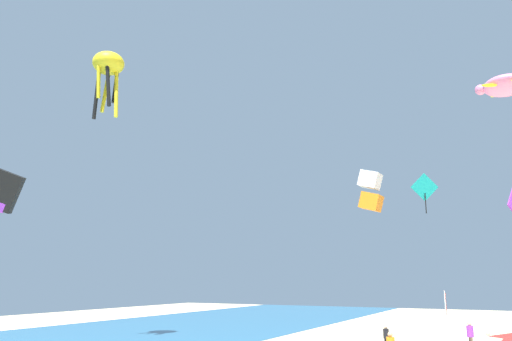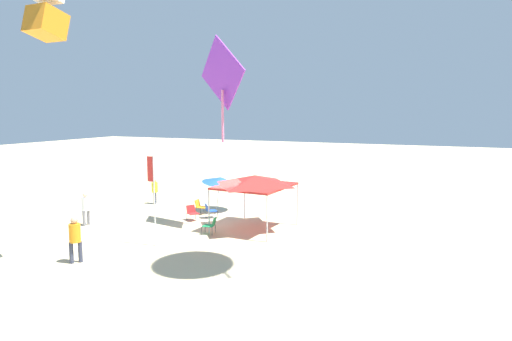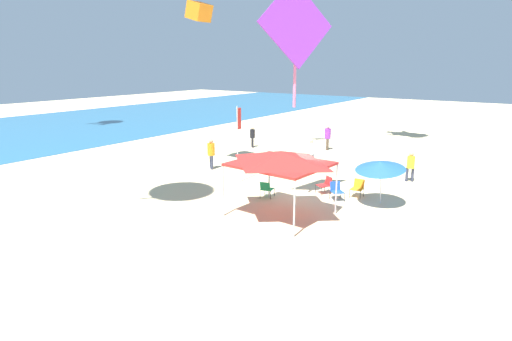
# 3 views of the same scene
# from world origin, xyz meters

# --- Properties ---
(ground) EXTENTS (120.00, 120.00, 0.10)m
(ground) POSITION_xyz_m (0.00, 0.00, -0.05)
(ground) COLOR beige
(canopy_tent) EXTENTS (3.44, 3.79, 2.73)m
(canopy_tent) POSITION_xyz_m (-1.58, -0.23, 2.42)
(canopy_tent) COLOR #B7B7BC
(canopy_tent) RESTS_ON ground
(beach_umbrella) EXTENTS (2.20, 2.17, 2.22)m
(beach_umbrella) POSITION_xyz_m (1.94, -3.17, 1.83)
(beach_umbrella) COLOR silver
(beach_umbrella) RESTS_ON ground
(folding_chair_facing_ocean) EXTENTS (0.72, 0.64, 0.82)m
(folding_chair_facing_ocean) POSITION_xyz_m (-0.03, 1.47, 0.47)
(folding_chair_facing_ocean) COLOR black
(folding_chair_facing_ocean) RESTS_ON ground
(folding_chair_left_of_tent) EXTENTS (0.80, 0.77, 0.82)m
(folding_chair_left_of_tent) POSITION_xyz_m (2.23, -0.47, 0.47)
(folding_chair_left_of_tent) COLOR black
(folding_chair_left_of_tent) RESTS_ON ground
(folding_chair_right_of_tent) EXTENTS (0.65, 0.57, 0.82)m
(folding_chair_right_of_tent) POSITION_xyz_m (2.63, -1.97, 0.47)
(folding_chair_right_of_tent) COLOR black
(folding_chair_right_of_tent) RESTS_ON ground
(folding_chair_near_cooler) EXTENTS (0.80, 0.81, 0.82)m
(folding_chair_near_cooler) POSITION_xyz_m (1.63, -1.33, 0.47)
(folding_chair_near_cooler) COLOR black
(folding_chair_near_cooler) RESTS_ON ground
(banner_flag) EXTENTS (0.36, 0.06, 4.05)m
(banner_flag) POSITION_xyz_m (1.30, 4.12, 2.43)
(banner_flag) COLOR silver
(banner_flag) RESTS_ON ground
(person_near_umbrella) EXTENTS (0.39, 0.40, 1.63)m
(person_near_umbrella) POSITION_xyz_m (6.73, -3.27, 0.95)
(person_near_umbrella) COLOR #33384C
(person_near_umbrella) RESTS_ON ground
(person_beachcomber) EXTENTS (0.47, 0.44, 1.84)m
(person_beachcomber) POSITION_xyz_m (11.91, 4.02, 1.08)
(person_beachcomber) COLOR brown
(person_beachcomber) RESTS_ON ground
(person_kite_handler) EXTENTS (0.41, 0.46, 1.72)m
(person_kite_handler) POSITION_xyz_m (6.68, 2.64, 1.01)
(person_kite_handler) COLOR slate
(person_kite_handler) RESTS_ON ground
(person_far_stroller) EXTENTS (0.44, 0.44, 1.83)m
(person_far_stroller) POSITION_xyz_m (2.73, 7.23, 1.08)
(person_far_stroller) COLOR #33384C
(person_far_stroller) RESTS_ON ground
(person_by_tent) EXTENTS (0.38, 0.38, 1.58)m
(person_by_tent) POSITION_xyz_m (9.55, 9.05, 0.93)
(person_by_tent) COLOR black
(person_by_tent) RESTS_ON ground
(kite_diamond_purple) EXTENTS (3.27, 1.69, 5.16)m
(kite_diamond_purple) POSITION_xyz_m (0.01, 0.10, 7.51)
(kite_diamond_purple) COLOR purple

